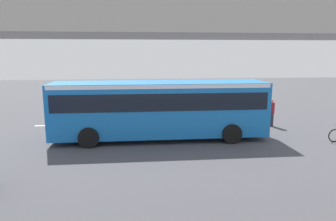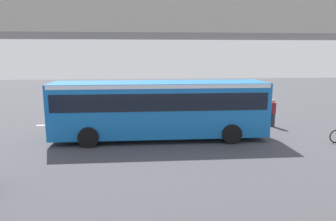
{
  "view_description": "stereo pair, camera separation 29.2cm",
  "coord_description": "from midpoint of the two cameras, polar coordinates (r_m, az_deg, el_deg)",
  "views": [
    {
      "loc": [
        0.38,
        17.15,
        4.7
      ],
      "look_at": [
        -1.35,
        0.52,
        1.6
      ],
      "focal_mm": 33.36,
      "sensor_mm": 36.0,
      "label": 1
    },
    {
      "loc": [
        0.09,
        17.18,
        4.7
      ],
      "look_at": [
        -1.35,
        0.52,
        1.6
      ],
      "focal_mm": 33.36,
      "sensor_mm": 36.0,
      "label": 2
    }
  ],
  "objects": [
    {
      "name": "lane_dash_centre",
      "position": [
        21.25,
        -9.59,
        -2.42
      ],
      "size": [
        2.0,
        0.2,
        0.01
      ],
      "primitive_type": "cube",
      "color": "silver",
      "rests_on": "ground"
    },
    {
      "name": "ground",
      "position": [
        17.8,
        -4.02,
        -4.83
      ],
      "size": [
        80.0,
        80.0,
        0.0
      ],
      "primitive_type": "plane",
      "color": "#424247"
    },
    {
      "name": "lane_dash_right",
      "position": [
        21.94,
        -20.06,
        -2.5
      ],
      "size": [
        2.0,
        0.2,
        0.01
      ],
      "primitive_type": "cube",
      "color": "silver",
      "rests_on": "ground"
    },
    {
      "name": "lane_dash_leftmost",
      "position": [
        22.07,
        11.6,
        -2.0
      ],
      "size": [
        2.0,
        0.2,
        0.01
      ],
      "primitive_type": "cube",
      "color": "silver",
      "rests_on": "ground"
    },
    {
      "name": "lane_dash_left",
      "position": [
        21.29,
        1.21,
        -2.24
      ],
      "size": [
        2.0,
        0.2,
        0.01
      ],
      "primitive_type": "cube",
      "color": "silver",
      "rests_on": "ground"
    },
    {
      "name": "city_bus",
      "position": [
        16.98,
        -1.02,
        0.96
      ],
      "size": [
        11.54,
        2.85,
        3.15
      ],
      "color": "#196BB7",
      "rests_on": "ground"
    },
    {
      "name": "pedestrian_overpass",
      "position": [
        6.0,
        -2.76,
        12.1
      ],
      "size": [
        27.44,
        2.6,
        6.6
      ],
      "color": "#B2ADA5",
      "rests_on": "ground"
    },
    {
      "name": "pedestrian",
      "position": [
        21.21,
        18.96,
        -0.43
      ],
      "size": [
        0.38,
        0.38,
        1.79
      ],
      "color": "#2D2D38",
      "rests_on": "ground"
    }
  ]
}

